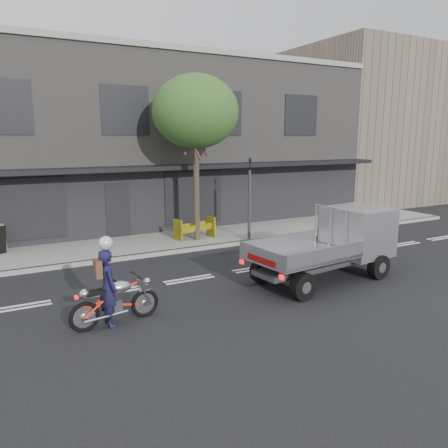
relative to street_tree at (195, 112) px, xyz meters
The scene contains 11 objects.
ground 7.09m from the street_tree, 117.65° to the right, with size 80.00×80.00×0.00m, color black.
sidewalk 5.67m from the street_tree, 167.20° to the left, with size 32.00×3.20×0.15m, color gray.
kerb 5.75m from the street_tree, 153.43° to the right, with size 32.00×0.20×0.15m, color gray.
building_main 7.54m from the street_tree, 107.22° to the left, with size 26.00×10.00×8.00m, color slate.
building_neighbour 19.17m from the street_tree, 21.75° to the left, with size 14.00×10.00×10.00m, color brown.
street_tree is the anchor object (origin of this frame).
traffic_light_pole 4.23m from the street_tree, 23.03° to the right, with size 0.12×0.12×3.50m.
motorcycle 9.38m from the street_tree, 128.23° to the right, with size 2.18×0.63×1.12m.
rider 9.30m from the street_tree, 129.05° to the right, with size 0.66×0.43×1.82m, color #151336.
flatbed_ute 7.68m from the street_tree, 68.43° to the right, with size 4.95×2.43×2.21m.
construction_barrier 4.67m from the street_tree, 23.20° to the right, with size 1.62×0.65×0.91m, color #F8EB0D, non-canonical shape.
Camera 1 is at (-5.13, -11.84, 4.29)m, focal length 35.00 mm.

